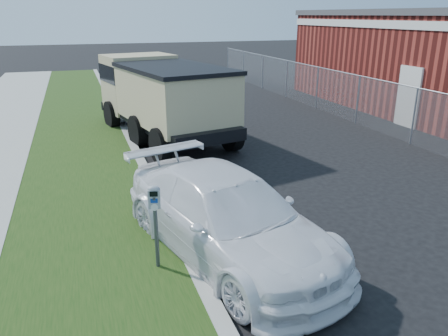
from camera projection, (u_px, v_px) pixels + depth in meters
name	position (u px, v px, depth m)	size (l,w,h in m)	color
ground	(306.00, 223.00, 8.77)	(120.00, 120.00, 0.00)	black
streetside	(14.00, 218.00, 8.85)	(6.12, 50.00, 0.15)	gray
chainlink_fence	(359.00, 90.00, 16.42)	(0.06, 30.06, 30.00)	slate
parking_meter	(155.00, 209.00, 6.71)	(0.22, 0.17, 1.39)	#3F4247
white_wagon	(226.00, 215.00, 7.49)	(2.00, 4.92, 1.43)	white
dump_truck	(161.00, 94.00, 14.58)	(3.76, 6.94, 2.58)	black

